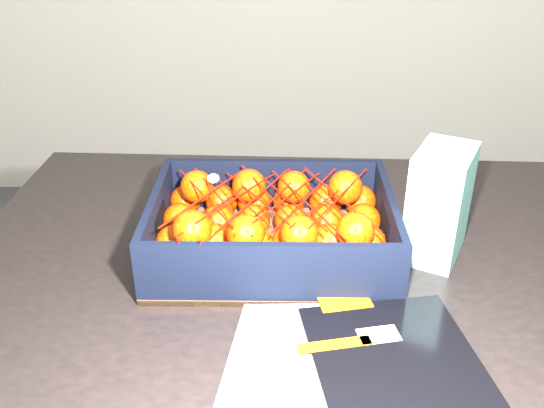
{
  "coord_description": "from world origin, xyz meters",
  "views": [
    {
      "loc": [
        0.06,
        -0.81,
        1.3
      ],
      "look_at": [
        0.05,
        0.01,
        0.86
      ],
      "focal_mm": 39.46,
      "sensor_mm": 36.0,
      "label": 1
    }
  ],
  "objects_px": {
    "produce_crate": "(272,236)",
    "retail_carton": "(439,204)",
    "table": "(313,300)",
    "magazine_stack": "(345,375)"
  },
  "relations": [
    {
      "from": "produce_crate",
      "to": "retail_carton",
      "type": "bearing_deg",
      "value": 1.29
    },
    {
      "from": "table",
      "to": "produce_crate",
      "type": "relative_size",
      "value": 3.1
    },
    {
      "from": "table",
      "to": "magazine_stack",
      "type": "xyz_separation_m",
      "value": [
        0.02,
        -0.29,
        0.11
      ]
    },
    {
      "from": "table",
      "to": "retail_carton",
      "type": "relative_size",
      "value": 6.56
    },
    {
      "from": "table",
      "to": "produce_crate",
      "type": "bearing_deg",
      "value": 178.28
    },
    {
      "from": "magazine_stack",
      "to": "produce_crate",
      "type": "relative_size",
      "value": 0.93
    },
    {
      "from": "magazine_stack",
      "to": "produce_crate",
      "type": "bearing_deg",
      "value": 108.14
    },
    {
      "from": "table",
      "to": "magazine_stack",
      "type": "relative_size",
      "value": 3.34
    },
    {
      "from": "produce_crate",
      "to": "table",
      "type": "bearing_deg",
      "value": -1.72
    },
    {
      "from": "magazine_stack",
      "to": "retail_carton",
      "type": "distance_m",
      "value": 0.36
    }
  ]
}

